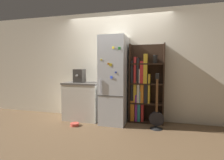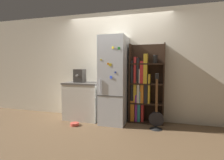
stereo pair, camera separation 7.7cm
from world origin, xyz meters
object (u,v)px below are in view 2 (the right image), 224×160
refrigerator (114,80)px  pet_bowl (75,124)px  espresso_machine (80,76)px  bookshelf (143,87)px  guitar (156,121)px

refrigerator → pet_bowl: bearing=-148.9°
refrigerator → pet_bowl: 1.30m
refrigerator → espresso_machine: (-0.86, 0.01, 0.09)m
espresso_machine → bookshelf: bearing=7.9°
refrigerator → espresso_machine: size_ratio=6.17×
pet_bowl → refrigerator: bearing=31.1°
bookshelf → guitar: bearing=-51.1°
pet_bowl → espresso_machine: bearing=101.6°
bookshelf → pet_bowl: 1.74m
guitar → pet_bowl: (-1.72, -0.28, -0.14)m
refrigerator → espresso_machine: refrigerator is taller
guitar → pet_bowl: 1.74m
refrigerator → guitar: (0.95, -0.18, -0.80)m
espresso_machine → pet_bowl: size_ratio=1.68×
bookshelf → espresso_machine: (-1.49, -0.21, 0.24)m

